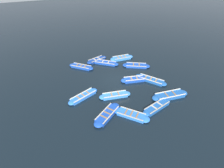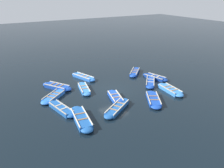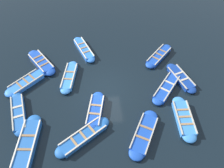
# 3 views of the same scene
# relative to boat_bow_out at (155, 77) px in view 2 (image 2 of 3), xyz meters

# --- Properties ---
(ground_plane) EXTENTS (120.00, 120.00, 0.00)m
(ground_plane) POSITION_rel_boat_bow_out_xyz_m (0.38, -5.82, -0.16)
(ground_plane) COLOR black
(boat_bow_out) EXTENTS (3.34, 1.67, 0.38)m
(boat_bow_out) POSITION_rel_boat_bow_out_xyz_m (0.00, 0.00, 0.00)
(boat_bow_out) COLOR navy
(boat_bow_out) RESTS_ON ground
(boat_stern_in) EXTENTS (3.45, 1.42, 0.39)m
(boat_stern_in) POSITION_rel_boat_bow_out_xyz_m (-1.18, -8.39, 0.01)
(boat_stern_in) COLOR #3884E0
(boat_stern_in) RESTS_ON ground
(boat_end_of_row) EXTENTS (3.29, 3.01, 0.37)m
(boat_end_of_row) POSITION_rel_boat_bow_out_xyz_m (0.78, -1.35, -0.01)
(boat_end_of_row) COLOR #1947B7
(boat_end_of_row) RESTS_ON ground
(boat_inner_gap) EXTENTS (3.63, 2.68, 0.37)m
(boat_inner_gap) POSITION_rel_boat_bow_out_xyz_m (4.22, -3.82, -0.01)
(boat_inner_gap) COLOR #1947B7
(boat_inner_gap) RESTS_ON ground
(boat_alongside) EXTENTS (2.91, 3.19, 0.37)m
(boat_alongside) POSITION_rel_boat_bow_out_xyz_m (-1.04, -11.56, -0.01)
(boat_alongside) COLOR blue
(boat_alongside) RESTS_ON ground
(boat_outer_right) EXTENTS (2.75, 3.69, 0.39)m
(boat_outer_right) POSITION_rel_boat_bow_out_xyz_m (3.93, -7.55, 0.01)
(boat_outer_right) COLOR #1E59AD
(boat_outer_right) RESTS_ON ground
(boat_mid_row) EXTENTS (2.97, 3.00, 0.38)m
(boat_mid_row) POSITION_rel_boat_bow_out_xyz_m (-2.61, -1.00, 0.00)
(boat_mid_row) COLOR #1947B7
(boat_mid_row) RESTS_ON ground
(boat_centre) EXTENTS (3.45, 2.63, 0.43)m
(boat_centre) POSITION_rel_boat_bow_out_xyz_m (-3.04, -10.63, 0.03)
(boat_centre) COLOR #1947B7
(boat_centre) RESTS_ON ground
(boat_tucked) EXTENTS (3.54, 1.18, 0.42)m
(boat_tucked) POSITION_rel_boat_bow_out_xyz_m (3.47, -1.00, 0.02)
(boat_tucked) COLOR #3884E0
(boat_tucked) RESTS_ON ground
(boat_outer_left) EXTENTS (3.65, 1.49, 0.42)m
(boat_outer_left) POSITION_rel_boat_bow_out_xyz_m (1.69, -11.72, 0.02)
(boat_outer_left) COLOR #1E59AD
(boat_outer_left) RESTS_ON ground
(boat_far_corner) EXTENTS (4.14, 1.51, 0.46)m
(boat_far_corner) POSITION_rel_boat_bow_out_xyz_m (4.00, -10.87, 0.04)
(boat_far_corner) COLOR #1E59AD
(boat_far_corner) RESTS_ON ground
(boat_drifting) EXTENTS (3.61, 1.88, 0.41)m
(boat_drifting) POSITION_rel_boat_bow_out_xyz_m (-4.24, -7.14, 0.01)
(boat_drifting) COLOR blue
(boat_drifting) RESTS_ON ground
(boat_broadside) EXTENTS (3.32, 1.56, 0.43)m
(boat_broadside) POSITION_rel_boat_bow_out_xyz_m (2.17, -6.67, 0.03)
(boat_broadside) COLOR #1947B7
(boat_broadside) RESTS_ON ground
(buoy_orange_near) EXTENTS (0.31, 0.31, 0.31)m
(buoy_orange_near) POSITION_rel_boat_bow_out_xyz_m (5.48, -10.96, -0.01)
(buoy_orange_near) COLOR #EAB214
(buoy_orange_near) RESTS_ON ground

